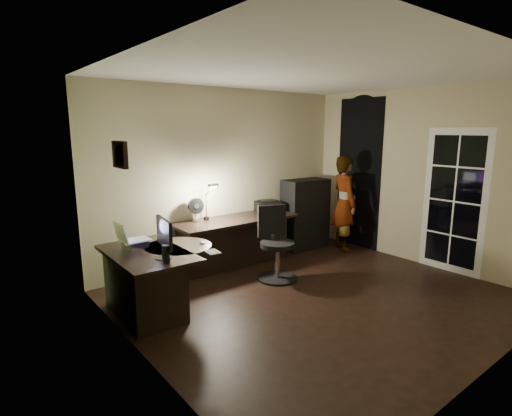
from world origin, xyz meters
TOP-DOWN VIEW (x-y plane):
  - floor at (0.00, 0.00)m, footprint 4.50×4.00m
  - ceiling at (0.00, 0.00)m, footprint 4.50×4.00m
  - wall_back at (0.00, 2.00)m, footprint 4.50×0.01m
  - wall_front at (0.00, -2.00)m, footprint 4.50×0.01m
  - wall_left at (-2.25, 0.00)m, footprint 0.01×4.00m
  - wall_right at (2.25, 0.00)m, footprint 0.01×4.00m
  - green_wall_overlay at (-2.24, 0.00)m, footprint 0.00×4.00m
  - arched_doorway at (2.24, 1.15)m, footprint 0.01×0.90m
  - french_door at (2.24, -0.55)m, footprint 0.02×0.92m
  - framed_picture at (-2.22, 0.45)m, footprint 0.04×0.30m
  - desk_left at (-1.83, 0.89)m, footprint 0.79×1.27m
  - desk_right at (-0.08, 1.63)m, footprint 1.97×0.71m
  - cabinet at (1.40, 1.62)m, footprint 0.84×0.46m
  - laptop_stand at (-1.88, 1.11)m, footprint 0.28×0.25m
  - laptop at (-1.88, 1.11)m, footprint 0.35×0.33m
  - monitor at (-1.77, 0.59)m, footprint 0.17×0.49m
  - mouse at (-1.18, 0.80)m, footprint 0.09×0.10m
  - phone at (-1.76, 1.30)m, footprint 0.08×0.13m
  - pen at (-1.65, 0.45)m, footprint 0.08×0.14m
  - speaker at (-1.82, 0.43)m, footprint 0.09×0.09m
  - notepad at (-1.24, 0.45)m, footprint 0.16×0.20m
  - desk_fan at (-0.66, 1.83)m, footprint 0.25×0.16m
  - headphones at (0.55, 1.51)m, footprint 0.20×0.10m
  - printer at (0.70, 1.80)m, footprint 0.49×0.44m
  - desk_lamp at (-0.49, 1.83)m, footprint 0.22×0.31m
  - office_chair at (0.02, 0.78)m, footprint 0.73×0.73m
  - person at (1.85, 1.13)m, footprint 0.59×0.69m

SIDE VIEW (x-z plane):
  - floor at x=0.00m, z-range -0.01..0.00m
  - desk_left at x=-1.83m, z-range 0.00..0.73m
  - desk_right at x=-0.08m, z-range 0.00..0.73m
  - office_chair at x=0.02m, z-range 0.00..1.02m
  - cabinet at x=1.40m, z-range 0.00..1.22m
  - phone at x=-1.76m, z-range 0.72..0.73m
  - notepad at x=-1.24m, z-range 0.72..0.73m
  - pen at x=-1.65m, z-range 0.72..0.73m
  - mouse at x=-1.18m, z-range 0.72..0.75m
  - laptop_stand at x=-1.88m, z-range 0.72..0.82m
  - headphones at x=0.55m, z-range 0.73..0.82m
  - printer at x=0.70m, z-range 0.73..0.91m
  - speaker at x=-1.82m, z-range 0.72..0.91m
  - person at x=1.85m, z-range 0.00..1.64m
  - monitor at x=-1.77m, z-range 0.72..1.04m
  - desk_fan at x=-0.66m, z-range 0.73..1.09m
  - laptop at x=-1.88m, z-range 0.82..1.05m
  - desk_lamp at x=-0.49m, z-range 0.73..1.34m
  - french_door at x=2.24m, z-range 0.00..2.10m
  - arched_doorway at x=2.24m, z-range 0.00..2.60m
  - wall_back at x=0.00m, z-range 0.00..2.70m
  - wall_front at x=0.00m, z-range 0.00..2.70m
  - wall_left at x=-2.25m, z-range 0.00..2.70m
  - wall_right at x=2.25m, z-range 0.00..2.70m
  - green_wall_overlay at x=-2.24m, z-range 0.00..2.70m
  - framed_picture at x=-2.22m, z-range 1.73..1.98m
  - ceiling at x=0.00m, z-range 2.70..2.71m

